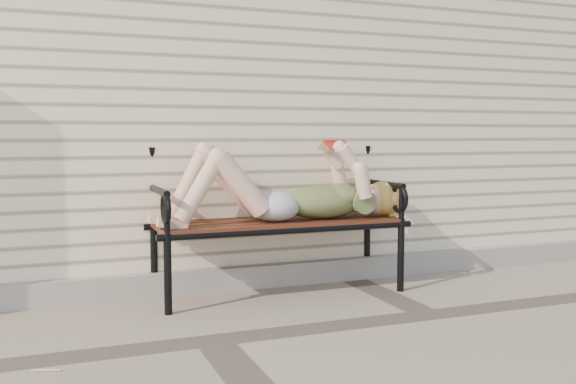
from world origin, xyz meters
name	(u,v)px	position (x,y,z in m)	size (l,w,h in m)	color
ground	(213,340)	(0.00, 0.00, 0.00)	(80.00, 80.00, 0.00)	gray
house_wall	(128,81)	(0.00, 3.00, 1.50)	(8.00, 4.00, 3.00)	beige
foundation_strip	(174,283)	(0.00, 0.97, 0.07)	(8.00, 0.10, 0.15)	gray
garden_bench	(273,195)	(0.63, 0.88, 0.62)	(1.71, 0.68, 1.11)	black
reading_woman	(283,191)	(0.65, 0.74, 0.66)	(1.61, 0.37, 0.51)	#08343E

